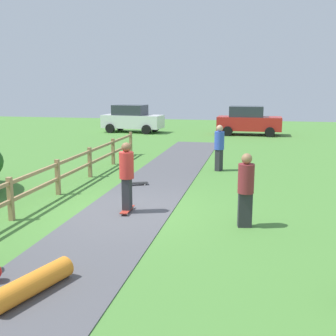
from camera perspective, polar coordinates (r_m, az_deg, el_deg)
ground_plane at (r=11.43m, az=-5.56°, el=-5.86°), size 60.00×60.00×0.00m
asphalt_path at (r=11.43m, az=-5.56°, el=-5.81°), size 2.40×28.00×0.02m
wooden_fence at (r=12.28m, az=-17.29°, el=-1.91°), size 0.12×18.12×1.10m
skater_riding at (r=11.07m, az=-5.58°, el=-0.76°), size 0.39×0.81×1.86m
skater_fallen at (r=7.42m, az=-18.19°, el=-14.46°), size 1.40×1.60×0.36m
skateboard_loose at (r=14.24m, az=-4.33°, el=-2.05°), size 0.81×0.51×0.08m
bystander_blue at (r=16.64m, az=6.91°, el=3.02°), size 0.49×0.49×1.80m
bystander_maroon at (r=10.11m, az=10.42°, el=-2.49°), size 0.44×0.44×1.78m
parked_car_red at (r=28.91m, az=10.76°, el=6.28°), size 4.22×2.03×1.92m
parked_car_white at (r=30.18m, az=-4.86°, el=6.63°), size 4.35×2.32×1.92m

